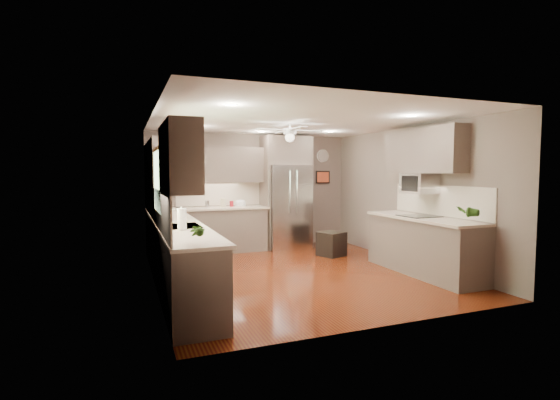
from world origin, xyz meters
TOP-DOWN VIEW (x-y plane):
  - floor at (0.00, 0.00)m, footprint 5.00×5.00m
  - ceiling at (0.00, 0.00)m, footprint 5.00×5.00m
  - wall_back at (0.00, 2.50)m, footprint 4.50×0.00m
  - wall_front at (0.00, -2.50)m, footprint 4.50×0.00m
  - wall_left at (-2.25, 0.00)m, footprint 0.00×5.00m
  - wall_right at (2.25, 0.00)m, footprint 0.00×5.00m
  - canister_b at (-1.04, 2.25)m, footprint 0.09×0.09m
  - canister_c at (-0.71, 2.19)m, footprint 0.14×0.14m
  - canister_d at (-0.53, 2.25)m, footprint 0.11×0.11m
  - soap_bottle at (-2.09, 0.07)m, footprint 0.10×0.10m
  - potted_plant_left at (-1.95, -2.01)m, footprint 0.15×0.11m
  - potted_plant_right at (1.93, -1.69)m, footprint 0.22×0.20m
  - bowl at (-0.33, 2.23)m, footprint 0.30×0.30m
  - left_run at (-1.95, 0.15)m, footprint 0.65×4.70m
  - back_run at (-0.72, 2.20)m, footprint 1.85×0.65m
  - uppers at (-0.74, 0.71)m, footprint 4.50×4.70m
  - window at (-2.22, -0.50)m, footprint 0.05×1.12m
  - sink at (-1.93, -0.50)m, footprint 0.50×0.70m
  - refrigerator at (0.70, 2.16)m, footprint 1.06×0.75m
  - right_run at (1.93, -0.80)m, footprint 0.70×2.20m
  - microwave at (2.03, -0.55)m, footprint 0.43×0.55m
  - ceiling_fan at (-0.00, 0.30)m, footprint 1.18×1.18m
  - recessed_lights at (-0.04, 0.40)m, footprint 2.84×3.14m
  - wall_clock at (1.75, 2.48)m, footprint 0.30×0.03m
  - framed_print at (1.75, 2.48)m, footprint 0.36×0.03m
  - stool at (1.19, 1.00)m, footprint 0.58×0.58m
  - paper_towel at (-1.97, -0.89)m, footprint 0.12×0.12m

SIDE VIEW (x-z plane):
  - floor at x=0.00m, z-range 0.00..0.00m
  - stool at x=1.19m, z-range -0.01..0.49m
  - left_run at x=-1.95m, z-range -0.24..1.21m
  - back_run at x=-0.72m, z-range -0.24..1.21m
  - right_run at x=1.93m, z-range -0.24..1.21m
  - sink at x=-1.93m, z-range 0.75..1.07m
  - bowl at x=-0.33m, z-range 0.94..1.00m
  - canister_d at x=-0.53m, z-range 0.94..1.06m
  - canister_b at x=-1.04m, z-range 0.94..1.08m
  - soap_bottle at x=-2.09m, z-range 0.94..1.12m
  - canister_c at x=-0.71m, z-range 0.93..1.13m
  - potted_plant_left at x=-1.95m, z-range 0.94..1.22m
  - paper_towel at x=-1.97m, z-range 0.94..1.22m
  - potted_plant_right at x=1.93m, z-range 0.94..1.27m
  - refrigerator at x=0.70m, z-range -0.04..2.41m
  - wall_back at x=0.00m, z-range -1.00..3.50m
  - wall_front at x=0.00m, z-range -1.00..3.50m
  - wall_left at x=-2.25m, z-range -1.25..3.75m
  - wall_right at x=2.25m, z-range -1.25..3.75m
  - microwave at x=2.03m, z-range 1.31..1.65m
  - framed_print at x=1.75m, z-range 1.40..1.70m
  - window at x=-2.22m, z-range 1.09..2.01m
  - uppers at x=-0.74m, z-range 1.39..2.35m
  - wall_clock at x=1.75m, z-range 1.90..2.20m
  - ceiling_fan at x=0.00m, z-range 2.17..2.49m
  - recessed_lights at x=-0.04m, z-range 2.49..2.50m
  - ceiling at x=0.00m, z-range 2.50..2.50m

